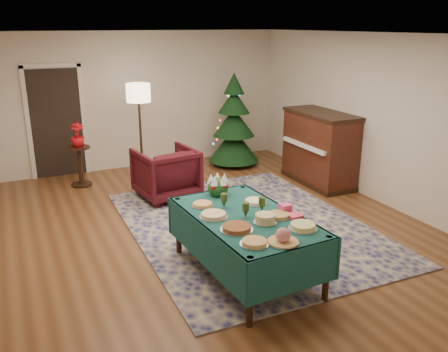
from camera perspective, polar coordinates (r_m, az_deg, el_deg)
name	(u,v)px	position (r m, az deg, el deg)	size (l,w,h in m)	color
room_shell	(206,137)	(6.50, -2.14, 4.73)	(7.00, 7.00, 7.00)	#593319
doorway	(56,120)	(9.52, -19.52, 6.38)	(1.08, 0.04, 2.16)	black
rug	(247,226)	(6.97, 2.75, -6.01)	(3.20, 4.20, 0.02)	#161A53
buffet_table	(246,228)	(5.45, 2.63, -6.26)	(1.24, 2.00, 0.75)	black
platter_0	(254,242)	(4.72, 3.67, -7.99)	(0.29, 0.29, 0.05)	silver
platter_1	(283,237)	(4.76, 7.12, -7.29)	(0.32, 0.32, 0.16)	silver
platter_2	(303,227)	(5.11, 9.46, -6.02)	(0.31, 0.31, 0.06)	silver
platter_3	(237,228)	(5.02, 1.53, -6.27)	(0.35, 0.35, 0.05)	silver
platter_4	(265,219)	(5.20, 4.98, -5.14)	(0.26, 0.26, 0.10)	silver
platter_5	(278,215)	(5.38, 6.55, -4.72)	(0.29, 0.29, 0.04)	silver
platter_6	(214,215)	(5.34, -1.27, -4.74)	(0.33, 0.33, 0.05)	silver
platter_7	(256,202)	(5.76, 3.81, -3.08)	(0.29, 0.29, 0.04)	silver
platter_8	(202,205)	(5.66, -2.62, -3.46)	(0.27, 0.27, 0.04)	silver
goblet_0	(224,200)	(5.58, 0.00, -2.93)	(0.08, 0.08, 0.18)	#2D471E
goblet_1	(262,204)	(5.49, 4.58, -3.38)	(0.08, 0.08, 0.18)	#2D471E
goblet_2	(246,210)	(5.31, 2.63, -4.07)	(0.08, 0.08, 0.18)	#2D471E
napkin_stack	(294,216)	(5.39, 8.48, -4.78)	(0.15, 0.15, 0.04)	#F44365
gift_box	(285,208)	(5.51, 7.35, -3.86)	(0.12, 0.12, 0.10)	#F0428A
centerpiece	(218,185)	(5.97, -0.71, -1.13)	(0.27, 0.27, 0.31)	#1E4C1E
armchair	(166,171)	(8.00, -7.00, 0.63)	(0.92, 0.86, 0.95)	#3E0D13
floor_lamp	(139,99)	(8.82, -10.23, 9.13)	(0.44, 0.44, 1.80)	#A57F3F
side_table	(80,167)	(8.95, -16.91, 1.06)	(0.41, 0.41, 0.73)	black
potted_plant	(78,140)	(8.83, -17.20, 4.14)	(0.24, 0.43, 0.24)	red
christmas_tree	(234,124)	(9.77, 1.19, 6.25)	(1.29, 1.29, 1.90)	black
piano	(319,149)	(8.82, 11.39, 3.22)	(0.73, 1.54, 1.32)	black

